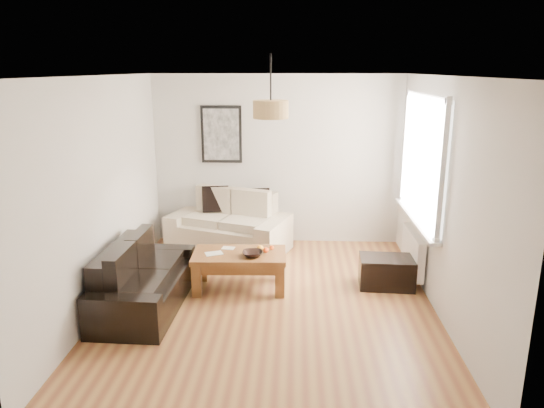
{
  "coord_description": "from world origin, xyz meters",
  "views": [
    {
      "loc": [
        0.29,
        -5.38,
        2.68
      ],
      "look_at": [
        0.0,
        0.6,
        1.05
      ],
      "focal_mm": 33.11,
      "sensor_mm": 36.0,
      "label": 1
    }
  ],
  "objects_px": {
    "sofa_leather": "(144,277)",
    "coffee_table": "(240,271)",
    "loveseat_cream": "(229,223)",
    "ottoman": "(387,272)"
  },
  "relations": [
    {
      "from": "loveseat_cream",
      "to": "ottoman",
      "type": "bearing_deg",
      "value": -10.05
    },
    {
      "from": "loveseat_cream",
      "to": "sofa_leather",
      "type": "xyz_separation_m",
      "value": [
        -0.72,
        -1.92,
        -0.07
      ]
    },
    {
      "from": "sofa_leather",
      "to": "ottoman",
      "type": "distance_m",
      "value": 2.97
    },
    {
      "from": "sofa_leather",
      "to": "loveseat_cream",
      "type": "bearing_deg",
      "value": -18.95
    },
    {
      "from": "loveseat_cream",
      "to": "ottoman",
      "type": "xyz_separation_m",
      "value": [
        2.16,
        -1.23,
        -0.24
      ]
    },
    {
      "from": "coffee_table",
      "to": "sofa_leather",
      "type": "bearing_deg",
      "value": -152.08
    },
    {
      "from": "sofa_leather",
      "to": "ottoman",
      "type": "xyz_separation_m",
      "value": [
        2.88,
        0.69,
        -0.17
      ]
    },
    {
      "from": "loveseat_cream",
      "to": "ottoman",
      "type": "distance_m",
      "value": 2.49
    },
    {
      "from": "sofa_leather",
      "to": "ottoman",
      "type": "height_order",
      "value": "sofa_leather"
    },
    {
      "from": "sofa_leather",
      "to": "coffee_table",
      "type": "relative_size",
      "value": 1.46
    }
  ]
}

